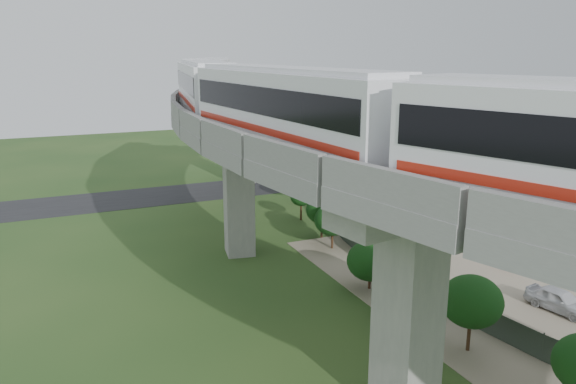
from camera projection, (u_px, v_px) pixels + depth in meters
name	position (u px, v px, depth m)	size (l,w,h in m)	color
ground	(284.00, 313.00, 32.43)	(160.00, 160.00, 0.00)	#25461C
dirt_lot	(495.00, 286.00, 36.13)	(18.00, 26.00, 0.04)	gray
asphalt_road	(171.00, 195.00, 59.03)	(60.00, 8.00, 0.03)	#232326
viaduct	(346.00, 154.00, 31.72)	(19.58, 73.98, 11.40)	#99968E
metro_train	(277.00, 95.00, 31.19)	(11.45, 61.31, 3.64)	silver
fence	(423.00, 274.00, 36.06)	(3.87, 38.73, 1.50)	#2D382D
tree_0	(301.00, 179.00, 55.85)	(2.28, 2.28, 3.24)	#382314
tree_1	(301.00, 197.00, 49.68)	(1.94, 1.94, 2.99)	#382314
tree_2	(322.00, 210.00, 44.86)	(2.60, 2.60, 3.45)	#382314
tree_3	(333.00, 220.00, 42.39)	(2.79, 2.79, 3.48)	#382314
tree_4	(370.00, 261.00, 35.22)	(2.96, 2.96, 3.16)	#382314
tree_5	(406.00, 280.00, 31.44)	(2.75, 2.75, 3.38)	#382314
tree_6	(472.00, 301.00, 27.66)	(3.07, 3.07, 4.02)	#382314
car_white	(560.00, 300.00, 32.45)	(1.57, 3.89, 1.33)	silver
car_red	(511.00, 252.00, 40.22)	(1.39, 4.00, 1.32)	maroon
car_dark	(388.00, 236.00, 43.96)	(1.70, 4.18, 1.21)	black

